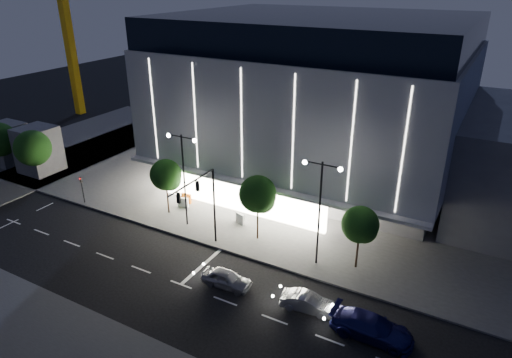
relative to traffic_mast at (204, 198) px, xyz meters
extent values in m
plane|color=black|center=(-1.00, -3.34, -5.03)|extent=(160.00, 160.00, 0.00)
cube|color=#474747|center=(4.00, 20.66, -4.95)|extent=(70.00, 40.00, 0.15)
cube|color=#474747|center=(-31.00, 6.66, -4.95)|extent=(16.00, 50.00, 0.15)
cube|color=#4C4C51|center=(2.00, 20.66, -3.03)|extent=(28.00, 21.00, 4.00)
cube|color=#9D9DA3|center=(2.00, 18.66, 4.47)|extent=(30.00, 25.00, 11.00)
cube|color=black|center=(2.00, 18.66, 11.47)|extent=(29.40, 24.50, 3.00)
cube|color=white|center=(-1.00, 7.36, -3.03)|extent=(18.00, 0.40, 3.60)
cube|color=white|center=(-11.80, 12.66, -3.03)|extent=(0.40, 10.00, 3.60)
cube|color=#9D9DA3|center=(2.00, 6.36, -0.93)|extent=(30.00, 2.00, 0.30)
cube|color=white|center=(2.00, 6.14, 4.47)|extent=(24.00, 0.06, 10.00)
cylinder|color=black|center=(0.00, 1.46, -1.53)|extent=(0.18, 0.18, 7.00)
cylinder|color=black|center=(0.00, -1.44, 1.97)|extent=(0.14, 5.80, 0.14)
cube|color=black|center=(0.00, -0.74, 1.37)|extent=(0.28, 0.18, 0.85)
cube|color=black|center=(0.00, -3.14, 1.37)|extent=(0.28, 0.18, 0.85)
sphere|color=#FF0C0C|center=(-0.12, -0.74, 1.67)|extent=(0.14, 0.14, 0.14)
cylinder|color=black|center=(-4.00, 2.66, -0.53)|extent=(0.16, 0.16, 9.00)
cylinder|color=black|center=(-4.70, 2.66, 3.77)|extent=(1.40, 0.10, 0.10)
cylinder|color=black|center=(-3.30, 2.66, 3.77)|extent=(1.40, 0.10, 0.10)
sphere|color=white|center=(-5.40, 2.66, 3.67)|extent=(0.36, 0.36, 0.36)
sphere|color=white|center=(-2.60, 2.66, 3.67)|extent=(0.36, 0.36, 0.36)
cylinder|color=black|center=(9.00, 2.66, -0.53)|extent=(0.16, 0.16, 9.00)
cylinder|color=black|center=(8.30, 2.66, 3.77)|extent=(1.40, 0.10, 0.10)
cylinder|color=black|center=(9.70, 2.66, 3.77)|extent=(1.40, 0.10, 0.10)
sphere|color=white|center=(7.60, 2.66, 3.67)|extent=(0.36, 0.36, 0.36)
sphere|color=white|center=(10.40, 2.66, 3.67)|extent=(0.36, 0.36, 0.36)
cylinder|color=black|center=(-16.00, 1.16, -3.53)|extent=(0.12, 0.12, 3.00)
cube|color=black|center=(-16.00, 1.16, -2.33)|extent=(0.22, 0.16, 0.55)
sphere|color=#FF0C0C|center=(-16.00, 1.05, -2.18)|extent=(0.10, 0.10, 0.10)
cube|color=gold|center=(-43.00, 24.66, 8.97)|extent=(1.20, 1.20, 28.00)
cylinder|color=black|center=(-7.00, 3.66, -3.14)|extent=(0.16, 0.16, 3.78)
sphere|color=#113E11|center=(-7.00, 3.66, -0.82)|extent=(3.02, 3.02, 3.02)
sphere|color=#113E11|center=(-6.70, 3.86, -1.36)|extent=(2.16, 2.16, 2.16)
sphere|color=#113E11|center=(-7.25, 3.51, -1.14)|extent=(1.94, 1.94, 1.94)
cylinder|color=black|center=(3.00, 3.66, -3.00)|extent=(0.16, 0.16, 4.06)
sphere|color=#113E11|center=(3.00, 3.66, -0.50)|extent=(3.25, 3.25, 3.25)
sphere|color=#113E11|center=(3.30, 3.86, -1.08)|extent=(2.32, 2.32, 2.32)
sphere|color=#113E11|center=(2.75, 3.51, -0.85)|extent=(2.09, 2.09, 2.09)
cylinder|color=black|center=(12.00, 3.66, -3.21)|extent=(0.16, 0.16, 3.64)
sphere|color=#113E11|center=(12.00, 3.66, -0.97)|extent=(2.91, 2.91, 2.91)
sphere|color=#113E11|center=(12.30, 3.86, -1.49)|extent=(2.08, 2.08, 2.08)
sphere|color=#113E11|center=(11.75, 3.51, -1.28)|extent=(1.87, 1.87, 1.87)
imported|color=#95969C|center=(4.15, -3.30, -4.36)|extent=(4.00, 1.80, 1.34)
imported|color=#A1A3A9|center=(10.56, -2.81, -4.39)|extent=(3.99, 1.85, 1.27)
imported|color=#171756|center=(15.23, -3.24, -4.25)|extent=(5.38, 2.19, 1.56)
cube|color=#DB5E0C|center=(-6.76, 6.22, -4.38)|extent=(1.11, 0.29, 1.00)
cube|color=silver|center=(-6.48, 5.31, -4.38)|extent=(1.13, 0.46, 1.00)
cube|color=silver|center=(0.25, 5.26, -4.38)|extent=(1.12, 0.62, 1.00)
camera|label=1|loc=(19.79, -26.93, 16.55)|focal=32.00mm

